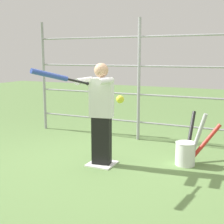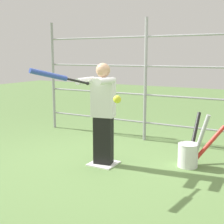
# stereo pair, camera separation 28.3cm
# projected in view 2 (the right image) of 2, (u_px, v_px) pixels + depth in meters

# --- Properties ---
(ground_plane) EXTENTS (24.00, 24.00, 0.00)m
(ground_plane) POSITION_uv_depth(u_px,v_px,m) (104.00, 164.00, 4.82)
(ground_plane) COLOR #608447
(home_plate) EXTENTS (0.40, 0.40, 0.02)m
(home_plate) POSITION_uv_depth(u_px,v_px,m) (104.00, 163.00, 4.82)
(home_plate) COLOR white
(home_plate) RESTS_ON ground
(fence_backstop) EXTENTS (4.58, 0.06, 2.36)m
(fence_backstop) POSITION_uv_depth(u_px,v_px,m) (145.00, 80.00, 5.99)
(fence_backstop) COLOR #939399
(fence_backstop) RESTS_ON ground
(batter) EXTENTS (0.39, 0.57, 1.55)m
(batter) POSITION_uv_depth(u_px,v_px,m) (103.00, 111.00, 4.66)
(batter) COLOR black
(batter) RESTS_ON ground
(baseball_bat_swinging) EXTENTS (0.40, 0.78, 0.25)m
(baseball_bat_swinging) POSITION_uv_depth(u_px,v_px,m) (54.00, 76.00, 3.92)
(baseball_bat_swinging) COLOR black
(softball_in_flight) EXTENTS (0.10, 0.10, 0.10)m
(softball_in_flight) POSITION_uv_depth(u_px,v_px,m) (117.00, 99.00, 3.71)
(softball_in_flight) COLOR yellow
(bat_bucket) EXTENTS (0.64, 0.78, 0.83)m
(bat_bucket) POSITION_uv_depth(u_px,v_px,m) (190.00, 152.00, 4.69)
(bat_bucket) COLOR white
(bat_bucket) RESTS_ON ground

